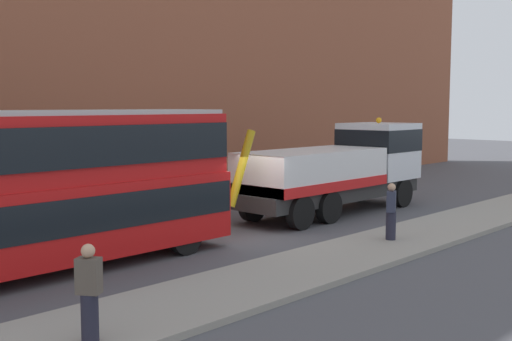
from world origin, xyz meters
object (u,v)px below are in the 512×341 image
at_px(recovery_tow_truck, 340,168).
at_px(pedestrian_bystander, 391,212).
at_px(double_decker_bus, 34,185).
at_px(pedestrian_onlooker, 89,294).

distance_m(recovery_tow_truck, pedestrian_bystander, 5.91).
bearing_deg(pedestrian_bystander, recovery_tow_truck, -66.65).
bearing_deg(double_decker_bus, recovery_tow_truck, -0.26).
bearing_deg(double_decker_bus, pedestrian_bystander, -27.14).
relative_size(double_decker_bus, pedestrian_bystander, 6.47).
height_order(recovery_tow_truck, double_decker_bus, double_decker_bus).
height_order(pedestrian_onlooker, pedestrian_bystander, same).
relative_size(pedestrian_onlooker, pedestrian_bystander, 1.00).
distance_m(recovery_tow_truck, double_decker_bus, 12.68).
bearing_deg(pedestrian_onlooker, double_decker_bus, 39.07).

